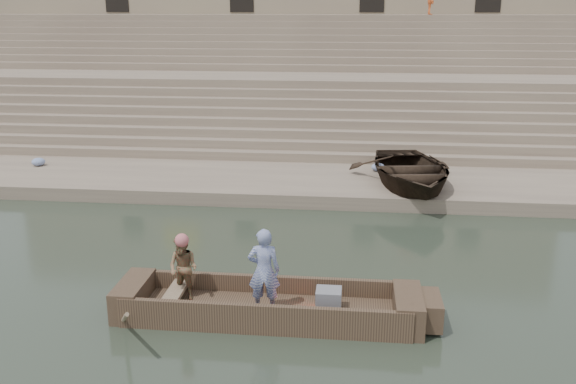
% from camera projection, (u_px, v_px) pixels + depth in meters
% --- Properties ---
extents(ground, '(120.00, 120.00, 0.00)m').
position_uv_depth(ground, '(131.00, 298.00, 12.34)').
color(ground, '#242E22').
rests_on(ground, ground).
extents(lower_landing, '(32.00, 4.00, 0.40)m').
position_uv_depth(lower_landing, '(218.00, 181.00, 19.91)').
color(lower_landing, gray).
rests_on(lower_landing, ground).
extents(mid_landing, '(32.00, 3.00, 2.80)m').
position_uv_depth(mid_landing, '(255.00, 108.00, 26.73)').
color(mid_landing, gray).
rests_on(mid_landing, ground).
extents(upper_landing, '(32.00, 3.00, 5.20)m').
position_uv_depth(upper_landing, '(275.00, 65.00, 33.06)').
color(upper_landing, gray).
rests_on(upper_landing, ground).
extents(ghat_steps, '(32.00, 11.00, 5.20)m').
position_uv_depth(ghat_steps, '(260.00, 94.00, 28.22)').
color(ghat_steps, gray).
rests_on(ghat_steps, ground).
extents(building_wall, '(32.00, 5.07, 11.20)m').
position_uv_depth(building_wall, '(284.00, 7.00, 36.02)').
color(building_wall, gray).
rests_on(building_wall, ground).
extents(main_rowboat, '(5.00, 1.30, 0.22)m').
position_uv_depth(main_rowboat, '(268.00, 312.00, 11.53)').
color(main_rowboat, brown).
rests_on(main_rowboat, ground).
extents(rowboat_trim, '(6.04, 2.63, 1.90)m').
position_uv_depth(rowboat_trim, '(279.00, 303.00, 11.45)').
color(rowboat_trim, brown).
rests_on(rowboat_trim, ground).
extents(standing_man, '(0.60, 0.42, 1.58)m').
position_uv_depth(standing_man, '(264.00, 271.00, 11.12)').
color(standing_man, navy).
rests_on(standing_man, main_rowboat).
extents(rowing_man, '(0.71, 0.63, 1.23)m').
position_uv_depth(rowing_man, '(183.00, 268.00, 11.66)').
color(rowing_man, '#287945').
rests_on(rowing_man, main_rowboat).
extents(television, '(0.46, 0.42, 0.40)m').
position_uv_depth(television, '(328.00, 300.00, 11.33)').
color(television, slate).
rests_on(television, main_rowboat).
extents(beached_rowboat, '(3.88, 4.99, 0.95)m').
position_uv_depth(beached_rowboat, '(410.00, 170.00, 18.58)').
color(beached_rowboat, '#2D2116').
rests_on(beached_rowboat, lower_landing).
extents(cloth_bundles, '(11.82, 0.94, 0.26)m').
position_uv_depth(cloth_bundles, '(205.00, 164.00, 20.68)').
color(cloth_bundles, '#3F5999').
rests_on(cloth_bundles, lower_landing).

